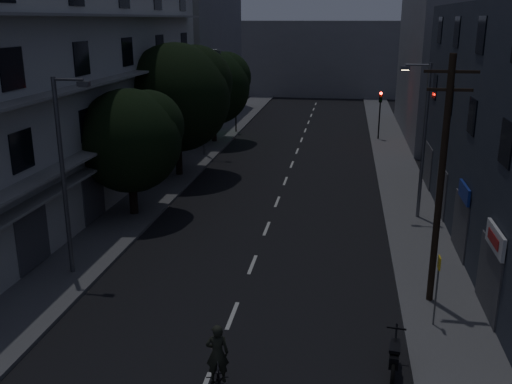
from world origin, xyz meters
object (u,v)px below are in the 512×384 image
(utility_pole, at_px, (441,178))
(cyclist, at_px, (218,372))
(bus_stop_sign, at_px, (438,278))
(motorcycle, at_px, (394,358))

(utility_pole, xyz_separation_m, cyclist, (-6.65, -6.58, -4.12))
(utility_pole, distance_m, bus_stop_sign, 3.52)
(motorcycle, bearing_deg, bus_stop_sign, 68.54)
(motorcycle, relative_size, cyclist, 0.92)
(bus_stop_sign, bearing_deg, cyclist, -144.23)
(motorcycle, bearing_deg, cyclist, -153.03)
(motorcycle, bearing_deg, utility_pole, 77.53)
(utility_pole, distance_m, motorcycle, 6.65)
(utility_pole, bearing_deg, motorcycle, -109.28)
(utility_pole, xyz_separation_m, bus_stop_sign, (-0.12, -1.88, -2.98))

